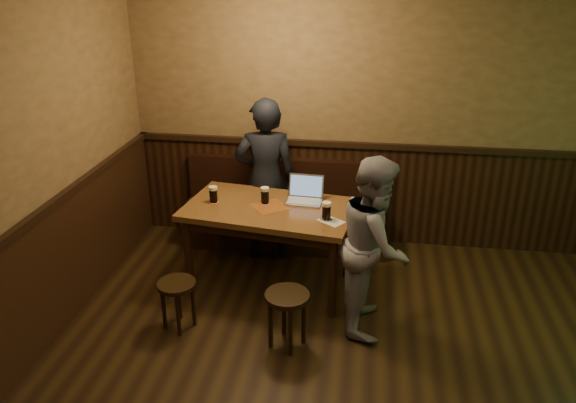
# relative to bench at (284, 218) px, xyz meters

# --- Properties ---
(room) EXTENTS (5.04, 6.04, 2.84)m
(room) POSITION_rel_bench_xyz_m (0.82, -2.53, 0.89)
(room) COLOR black
(room) RESTS_ON ground
(bench) EXTENTS (2.20, 0.50, 0.95)m
(bench) POSITION_rel_bench_xyz_m (0.00, 0.00, 0.00)
(bench) COLOR black
(bench) RESTS_ON ground
(pub_table) EXTENTS (1.67, 1.10, 0.84)m
(pub_table) POSITION_rel_bench_xyz_m (-0.00, -0.88, 0.41)
(pub_table) COLOR #523517
(pub_table) RESTS_ON ground
(stool_left) EXTENTS (0.41, 0.41, 0.45)m
(stool_left) POSITION_rel_bench_xyz_m (-0.66, -1.68, 0.05)
(stool_left) COLOR black
(stool_left) RESTS_ON ground
(stool_right) EXTENTS (0.47, 0.47, 0.49)m
(stool_right) POSITION_rel_bench_xyz_m (0.30, -1.79, 0.08)
(stool_right) COLOR black
(stool_right) RESTS_ON ground
(pint_left) EXTENTS (0.10, 0.10, 0.16)m
(pint_left) POSITION_rel_bench_xyz_m (-0.54, -0.85, 0.61)
(pint_left) COLOR red
(pint_left) RESTS_ON pub_table
(pint_mid) EXTENTS (0.11, 0.11, 0.16)m
(pint_mid) POSITION_rel_bench_xyz_m (-0.06, -0.81, 0.61)
(pint_mid) COLOR red
(pint_mid) RESTS_ON pub_table
(pint_right) EXTENTS (0.11, 0.11, 0.17)m
(pint_right) POSITION_rel_bench_xyz_m (0.55, -1.07, 0.61)
(pint_right) COLOR red
(pint_right) RESTS_ON pub_table
(laptop) EXTENTS (0.35, 0.29, 0.24)m
(laptop) POSITION_rel_bench_xyz_m (0.31, -0.68, 0.59)
(laptop) COLOR silver
(laptop) RESTS_ON pub_table
(menu) EXTENTS (0.27, 0.25, 0.00)m
(menu) POSITION_rel_bench_xyz_m (0.59, -1.11, 0.53)
(menu) COLOR silver
(menu) RESTS_ON pub_table
(person_suit) EXTENTS (0.69, 0.52, 1.73)m
(person_suit) POSITION_rel_bench_xyz_m (-0.14, -0.30, 0.55)
(person_suit) COLOR black
(person_suit) RESTS_ON ground
(person_grey) EXTENTS (0.61, 0.77, 1.54)m
(person_grey) POSITION_rel_bench_xyz_m (0.98, -1.36, 0.46)
(person_grey) COLOR gray
(person_grey) RESTS_ON ground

